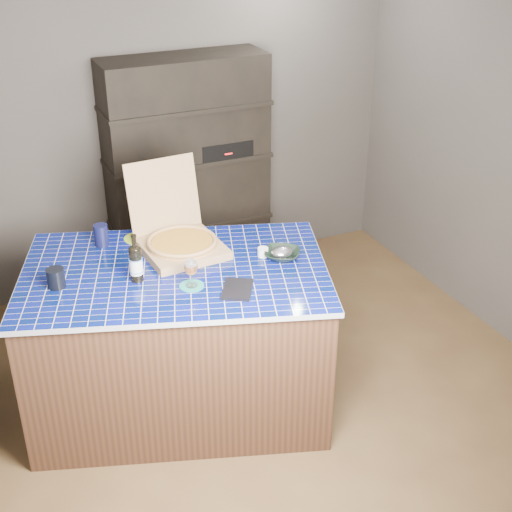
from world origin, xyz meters
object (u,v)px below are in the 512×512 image
mead_bottle (136,263)px  bowl (282,254)px  kitchen_island (179,338)px  dvd_case (237,289)px  wine_glass (191,267)px  pizza_box (180,240)px

mead_bottle → bowl: mead_bottle is taller
kitchen_island → dvd_case: 0.64m
mead_bottle → bowl: size_ratio=1.37×
wine_glass → kitchen_island: bearing=96.4°
pizza_box → dvd_case: size_ratio=2.64×
kitchen_island → mead_bottle: bearing=-153.2°
mead_bottle → dvd_case: (0.46, -0.33, -0.10)m
pizza_box → mead_bottle: bearing=-148.0°
kitchen_island → bowl: bearing=6.6°
pizza_box → mead_bottle: size_ratio=2.04×
mead_bottle → wine_glass: size_ratio=1.68×
kitchen_island → wine_glass: size_ratio=11.88×
pizza_box → mead_bottle: pizza_box is taller
dvd_case → mead_bottle: bearing=174.6°
wine_glass → pizza_box: bearing=79.0°
kitchen_island → dvd_case: size_ratio=9.15×
pizza_box → bowl: (0.51, -0.34, -0.04)m
kitchen_island → mead_bottle: size_ratio=7.07×
kitchen_island → bowl: size_ratio=9.66×
pizza_box → wine_glass: size_ratio=3.43×
mead_bottle → wine_glass: mead_bottle is taller
wine_glass → bowl: 0.60m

